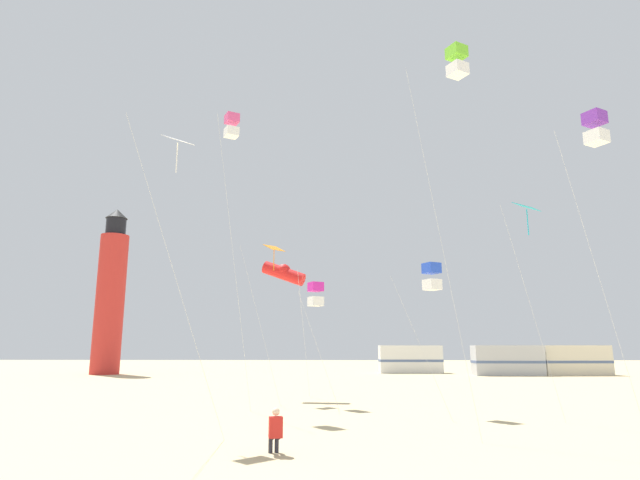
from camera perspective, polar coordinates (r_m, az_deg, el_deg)
name	(u,v)px	position (r m, az deg, el deg)	size (l,w,h in m)	color
kite_flyer_standing	(275,429)	(14.19, -4.92, -19.95)	(0.42, 0.55, 1.16)	red
kite_box_blue	(432,277)	(22.52, 12.14, -3.94)	(2.18, 2.18, 6.16)	silver
kite_box_rainbow	(232,126)	(25.99, -9.63, 12.17)	(1.75, 1.75, 13.69)	silver
kite_diamond_orange	(273,253)	(27.54, -5.14, -1.46)	(2.34, 2.31, 8.01)	silver
kite_box_lime	(457,62)	(20.83, 14.75, 18.30)	(2.25, 2.25, 13.54)	silver
kite_diamond_cyan	(527,214)	(23.07, 21.69, 2.64)	(1.79, 1.79, 8.56)	silver
kite_box_violet	(595,128)	(20.56, 27.92, 10.73)	(1.75, 1.75, 10.62)	silver
kite_diamond_white	(177,150)	(18.93, -15.33, 9.44)	(3.18, 2.82, 9.98)	silver
kite_box_magenta	(316,294)	(25.12, -0.48, -5.96)	(1.83, 1.47, 5.73)	silver
kite_tube_scarlet	(284,273)	(29.09, -3.99, -3.60)	(2.75, 2.32, 7.42)	silver
lighthouse_distant	(110,295)	(57.21, -21.95, -5.58)	(2.80, 2.80, 16.80)	red
rv_van_white	(410,359)	(56.36, 9.84, -12.73)	(6.50, 2.50, 2.80)	white
rv_van_silver	(507,360)	(54.02, 19.81, -12.29)	(6.48, 2.46, 2.80)	#B7BABF
rv_van_cream	(574,360)	(56.87, 26.05, -11.74)	(6.56, 2.71, 2.80)	beige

